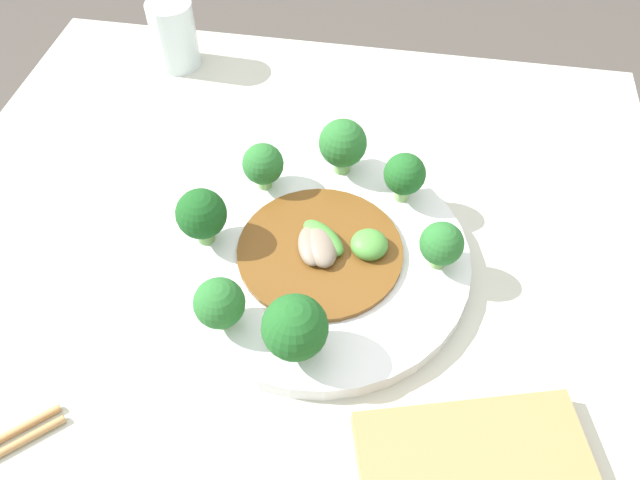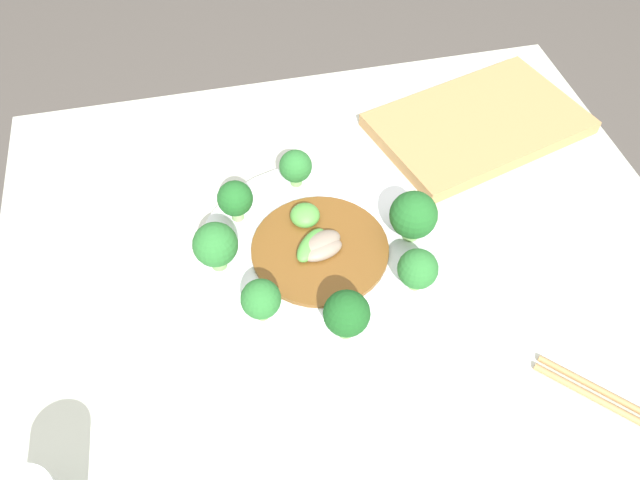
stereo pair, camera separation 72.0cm
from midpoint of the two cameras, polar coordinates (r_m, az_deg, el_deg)
name	(u,v)px [view 2 (the right image)]	position (r m, az deg, el deg)	size (l,w,h in m)	color
table	(345,411)	(0.97, -9.50, -30.85)	(0.86, 0.81, 0.77)	#B7BCAD
plate	(320,255)	(0.61, -18.65, -21.84)	(0.30, 0.30, 0.02)	silver
broccoli_south	(347,314)	(0.53, -19.67, -32.33)	(0.05, 0.05, 0.06)	#70A356
broccoli_east	(413,215)	(0.55, -7.63, -19.05)	(0.06, 0.06, 0.07)	#70A356
broccoli_west	(215,245)	(0.61, -31.92, -20.60)	(0.05, 0.05, 0.07)	#70A356
broccoli_north	(296,167)	(0.62, -20.26, -10.41)	(0.04, 0.04, 0.05)	#7AAD5B
broccoli_southeast	(418,269)	(0.53, -8.44, -26.84)	(0.05, 0.05, 0.06)	#7AAD5B
broccoli_northwest	(235,199)	(0.62, -28.11, -14.58)	(0.04, 0.04, 0.06)	#89B76B
broccoli_southwest	(261,299)	(0.57, -28.85, -28.24)	(0.04, 0.04, 0.06)	#7AAD5B
stirfry_center	(318,244)	(0.59, -19.24, -20.93)	(0.17, 0.17, 0.02)	brown
chopsticks	(636,415)	(0.58, 19.71, -41.67)	(0.16, 0.17, 0.01)	#AD7F4C
cutting_board	(478,124)	(0.69, 4.50, -2.94)	(0.34, 0.26, 0.02)	#AD7F4C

